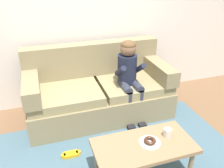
% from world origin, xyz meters
% --- Properties ---
extents(ground, '(10.00, 10.00, 0.00)m').
position_xyz_m(ground, '(0.00, 0.00, 0.00)').
color(ground, brown).
extents(wall_back, '(8.00, 0.10, 2.80)m').
position_xyz_m(wall_back, '(0.00, 1.40, 1.40)').
color(wall_back, silver).
rests_on(wall_back, ground).
extents(area_rug, '(2.96, 1.96, 0.01)m').
position_xyz_m(area_rug, '(0.00, -0.25, 0.01)').
color(area_rug, '#476675').
rests_on(area_rug, ground).
extents(couch, '(1.96, 0.90, 0.98)m').
position_xyz_m(couch, '(0.13, 0.85, 0.35)').
color(couch, '#8C7F5B').
rests_on(couch, ground).
extents(coffee_table, '(0.98, 0.50, 0.41)m').
position_xyz_m(coffee_table, '(0.25, -0.43, 0.37)').
color(coffee_table, '#937551').
rests_on(coffee_table, ground).
extents(person_child, '(0.34, 0.58, 1.10)m').
position_xyz_m(person_child, '(0.51, 0.64, 0.67)').
color(person_child, '#1E2338').
rests_on(person_child, ground).
extents(plate, '(0.21, 0.21, 0.01)m').
position_xyz_m(plate, '(0.30, -0.43, 0.42)').
color(plate, white).
rests_on(plate, coffee_table).
extents(donut, '(0.16, 0.16, 0.04)m').
position_xyz_m(donut, '(0.30, -0.43, 0.45)').
color(donut, '#422619').
rests_on(donut, plate).
extents(mug, '(0.08, 0.08, 0.09)m').
position_xyz_m(mug, '(0.52, -0.39, 0.46)').
color(mug, silver).
rests_on(mug, coffee_table).
extents(toy_controller, '(0.23, 0.09, 0.05)m').
position_xyz_m(toy_controller, '(-0.41, 0.07, 0.03)').
color(toy_controller, gold).
rests_on(toy_controller, ground).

